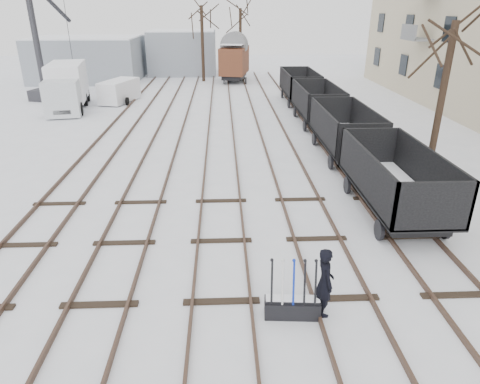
# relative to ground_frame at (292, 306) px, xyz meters

# --- Properties ---
(ground) EXTENTS (120.00, 120.00, 0.00)m
(ground) POSITION_rel_ground_frame_xyz_m (-1.66, 0.57, -0.28)
(ground) COLOR white
(ground) RESTS_ON ground
(tracks) EXTENTS (13.90, 52.00, 0.16)m
(tracks) POSITION_rel_ground_frame_xyz_m (-1.66, 14.24, -0.21)
(tracks) COLOR black
(tracks) RESTS_ON ground
(shed_left) EXTENTS (10.00, 8.00, 4.10)m
(shed_left) POSITION_rel_ground_frame_xyz_m (-14.66, 36.57, 1.76)
(shed_left) COLOR gray
(shed_left) RESTS_ON ground
(shed_right) EXTENTS (7.00, 6.00, 4.50)m
(shed_right) POSITION_rel_ground_frame_xyz_m (-5.66, 40.57, 1.96)
(shed_right) COLOR gray
(shed_right) RESTS_ON ground
(ground_frame) EXTENTS (1.33, 0.52, 1.49)m
(ground_frame) POSITION_rel_ground_frame_xyz_m (0.00, 0.00, 0.00)
(ground_frame) COLOR black
(ground_frame) RESTS_ON ground
(worker) EXTENTS (0.48, 0.68, 1.75)m
(worker) POSITION_rel_ground_frame_xyz_m (0.75, 0.10, 0.59)
(worker) COLOR black
(worker) RESTS_ON ground
(freight_wagon_a) EXTENTS (2.29, 5.74, 2.34)m
(freight_wagon_a) POSITION_rel_ground_frame_xyz_m (4.34, 5.34, 0.61)
(freight_wagon_a) COLOR black
(freight_wagon_a) RESTS_ON ground
(freight_wagon_b) EXTENTS (2.29, 5.74, 2.34)m
(freight_wagon_b) POSITION_rel_ground_frame_xyz_m (4.34, 11.74, 0.61)
(freight_wagon_b) COLOR black
(freight_wagon_b) RESTS_ON ground
(freight_wagon_c) EXTENTS (2.29, 5.74, 2.34)m
(freight_wagon_c) POSITION_rel_ground_frame_xyz_m (4.34, 18.14, 0.61)
(freight_wagon_c) COLOR black
(freight_wagon_c) RESTS_ON ground
(freight_wagon_d) EXTENTS (2.29, 5.74, 2.34)m
(freight_wagon_d) POSITION_rel_ground_frame_xyz_m (4.34, 24.54, 0.61)
(freight_wagon_d) COLOR black
(freight_wagon_d) RESTS_ON ground
(box_van_wagon) EXTENTS (3.34, 5.09, 3.59)m
(box_van_wagon) POSITION_rel_ground_frame_xyz_m (-0.29, 34.70, 1.81)
(box_van_wagon) COLOR black
(box_van_wagon) RESTS_ON ground
(lorry) EXTENTS (3.06, 7.10, 3.11)m
(lorry) POSITION_rel_ground_frame_xyz_m (-12.48, 22.94, 1.32)
(lorry) COLOR black
(lorry) RESTS_ON ground
(panel_van) EXTENTS (2.67, 4.09, 1.66)m
(panel_van) POSITION_rel_ground_frame_xyz_m (-9.37, 25.25, 0.58)
(panel_van) COLOR white
(panel_van) RESTS_ON ground
(crane) EXTENTS (2.34, 5.60, 9.38)m
(crane) POSITION_rel_ground_frame_xyz_m (-15.38, 26.59, 2.18)
(crane) COLOR #2A2A2F
(crane) RESTS_ON ground
(tree_near) EXTENTS (0.30, 0.30, 6.27)m
(tree_near) POSITION_rel_ground_frame_xyz_m (7.73, 9.68, 2.85)
(tree_near) COLOR black
(tree_near) RESTS_ON ground
(tree_far_left) EXTENTS (0.30, 0.30, 6.90)m
(tree_far_left) POSITION_rel_ground_frame_xyz_m (-3.31, 35.14, 3.17)
(tree_far_left) COLOR black
(tree_far_left) RESTS_ON ground
(tree_far_right) EXTENTS (0.30, 0.30, 6.64)m
(tree_far_right) POSITION_rel_ground_frame_xyz_m (0.48, 38.90, 3.04)
(tree_far_right) COLOR black
(tree_far_right) RESTS_ON ground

